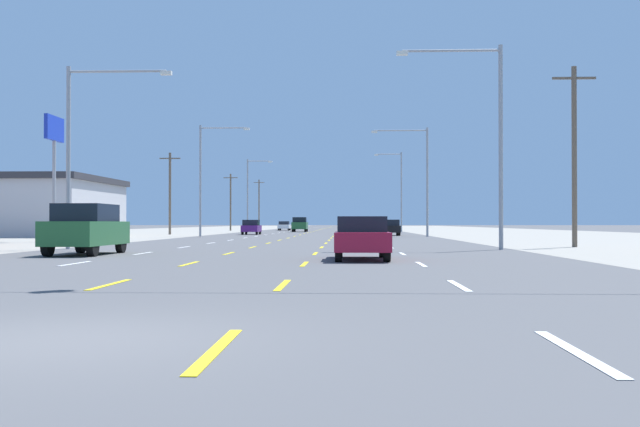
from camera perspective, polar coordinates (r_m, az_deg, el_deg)
The scene contains 26 objects.
ground_plane at distance 73.84m, azimuth -0.25°, elevation -1.68°, with size 572.00×572.00×0.00m, color #4C4C4F.
lot_apron_left at distance 78.84m, azimuth -18.54°, elevation -1.58°, with size 28.00×440.00×0.01m, color gray.
lot_apron_right at distance 76.91m, azimuth 18.51°, elevation -1.60°, with size 28.00×440.00×0.01m, color gray.
lane_markings at distance 112.32m, azimuth 0.56°, elevation -1.34°, with size 10.64×227.60×0.01m.
signal_span_wire at distance 17.12m, azimuth -10.56°, elevation 12.70°, with size 27.41×0.53×9.09m.
sedan_inner_right_nearest at distance 25.12m, azimuth 3.23°, elevation -1.84°, with size 1.80×4.50×1.46m.
suv_far_left_near at distance 30.37m, azimuth -17.54°, elevation -1.10°, with size 1.98×4.90×1.98m.
hatchback_far_right_mid at distance 71.77m, azimuth 5.45°, elevation -1.08°, with size 1.72×3.90×1.54m.
hatchback_far_left_midfar at distance 77.59m, azimuth -5.31°, elevation -1.05°, with size 1.72×3.90×1.54m.
suv_inner_left_far at distance 100.31m, azimuth -1.56°, elevation -0.83°, with size 1.98×4.90×1.98m.
sedan_far_right_farther at distance 110.54m, azimuth 4.15°, elevation -0.96°, with size 1.80×4.50×1.46m.
sedan_far_left_farthest at distance 118.29m, azimuth -2.76°, elevation -0.94°, with size 1.80×4.50×1.46m.
suv_far_right_distant_a at distance 121.04m, azimuth 3.99°, elevation -0.81°, with size 1.98×4.90×1.98m.
sedan_inner_right_distant_b at distance 130.64m, azimuth 2.42°, elevation -0.92°, with size 1.80×4.50×1.46m.
storefront_left_row_1 at distance 73.44m, azimuth -20.96°, elevation 0.51°, with size 12.82×15.67×5.46m.
pole_sign_left_row_1 at distance 50.66m, azimuth -19.78°, elevation 5.11°, with size 0.24×2.71×8.09m.
streetlight_left_row_0 at distance 36.92m, azimuth -17.90°, elevation 5.43°, with size 5.02×0.26×8.66m.
streetlight_right_row_0 at distance 35.37m, azimuth 12.86°, elevation 6.38°, with size 4.91×0.26×9.50m.
streetlight_left_row_1 at distance 67.32m, azimuth -8.80°, elevation 3.20°, with size 4.52×0.26×10.02m.
streetlight_right_row_1 at distance 66.42m, azimuth 7.77°, elevation 3.16°, with size 5.06×0.26×9.70m.
streetlight_left_row_2 at distance 98.35m, azimuth -5.42°, elevation 1.78°, with size 3.37×0.26×9.66m.
streetlight_right_row_2 at distance 97.76m, azimuth 6.10°, elevation 2.07°, with size 3.64×0.26×10.51m.
utility_pole_right_row_0 at distance 40.07m, azimuth 18.99°, elevation 4.43°, with size 2.20×0.26×9.24m.
utility_pole_left_row_1 at distance 79.10m, azimuth -11.48°, elevation 1.65°, with size 2.20×0.26×8.58m.
utility_pole_left_row_2 at distance 115.24m, azimuth -6.90°, elevation 0.96°, with size 2.20×0.26×8.80m.
utility_pole_left_row_3 at distance 153.38m, azimuth -4.72°, elevation 0.80°, with size 2.20×0.26×10.14m.
Camera 1 is at (3.04, -7.77, 1.26)m, focal length 41.58 mm.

